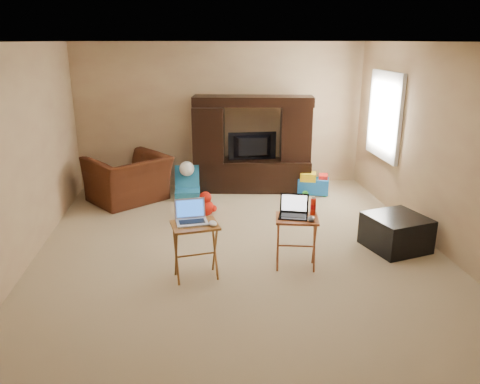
{
  "coord_description": "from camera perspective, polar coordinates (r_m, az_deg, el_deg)",
  "views": [
    {
      "loc": [
        -0.58,
        -5.44,
        2.52
      ],
      "look_at": [
        0.0,
        -0.2,
        0.8
      ],
      "focal_mm": 35.0,
      "sensor_mm": 36.0,
      "label": 1
    }
  ],
  "objects": [
    {
      "name": "water_bottle",
      "position": [
        5.39,
        8.89,
        -1.77
      ],
      "size": [
        0.06,
        0.06,
        0.19
      ],
      "primitive_type": "cylinder",
      "color": "red",
      "rests_on": "tray_table_right"
    },
    {
      "name": "ottoman",
      "position": [
        6.22,
        18.48,
        -4.68
      ],
      "size": [
        0.82,
        0.82,
        0.43
      ],
      "primitive_type": "cube",
      "rotation": [
        0.0,
        0.0,
        0.28
      ],
      "color": "black",
      "rests_on": "floor"
    },
    {
      "name": "window_frame",
      "position": [
        7.71,
        17.21,
        8.9
      ],
      "size": [
        0.06,
        1.14,
        1.34
      ],
      "primitive_type": "cube",
      "color": "white",
      "rests_on": "ground"
    },
    {
      "name": "wall_back",
      "position": [
        8.31,
        -2.26,
        9.25
      ],
      "size": [
        5.0,
        0.0,
        5.0
      ],
      "primitive_type": "plane",
      "rotation": [
        1.57,
        0.0,
        0.0
      ],
      "color": "tan",
      "rests_on": "ground"
    },
    {
      "name": "tray_table_right",
      "position": [
        5.42,
        6.85,
        -6.15
      ],
      "size": [
        0.53,
        0.46,
        0.62
      ],
      "primitive_type": "cube",
      "rotation": [
        0.0,
        0.0,
        -0.18
      ],
      "color": "#A04F26",
      "rests_on": "floor"
    },
    {
      "name": "wall_front",
      "position": [
        3.03,
        5.33,
        -6.75
      ],
      "size": [
        5.0,
        0.0,
        5.0
      ],
      "primitive_type": "plane",
      "rotation": [
        -1.57,
        0.0,
        0.0
      ],
      "color": "tan",
      "rests_on": "ground"
    },
    {
      "name": "push_toy",
      "position": [
        8.05,
        8.91,
        1.06
      ],
      "size": [
        0.61,
        0.5,
        0.39
      ],
      "primitive_type": null,
      "rotation": [
        0.0,
        0.0,
        -0.28
      ],
      "color": "blue",
      "rests_on": "floor"
    },
    {
      "name": "plush_toy",
      "position": [
        7.01,
        -4.22,
        -1.4
      ],
      "size": [
        0.34,
        0.28,
        0.38
      ],
      "primitive_type": null,
      "color": "red",
      "rests_on": "floor"
    },
    {
      "name": "floor",
      "position": [
        6.02,
        -0.21,
        -6.66
      ],
      "size": [
        5.5,
        5.5,
        0.0
      ],
      "primitive_type": "plane",
      "color": "tan",
      "rests_on": "ground"
    },
    {
      "name": "ceiling",
      "position": [
        5.47,
        -0.24,
        17.85
      ],
      "size": [
        5.5,
        5.5,
        0.0
      ],
      "primitive_type": "plane",
      "rotation": [
        3.14,
        0.0,
        0.0
      ],
      "color": "silver",
      "rests_on": "ground"
    },
    {
      "name": "child_rocker",
      "position": [
        7.78,
        -6.45,
        1.1
      ],
      "size": [
        0.42,
        0.48,
        0.54
      ],
      "primitive_type": null,
      "rotation": [
        0.0,
        0.0,
        -0.04
      ],
      "color": "#1B6897",
      "rests_on": "floor"
    },
    {
      "name": "laptop_left",
      "position": [
        5.03,
        -5.92,
        -2.54
      ],
      "size": [
        0.37,
        0.31,
        0.24
      ],
      "primitive_type": "cube",
      "rotation": [
        0.0,
        0.0,
        0.12
      ],
      "color": "#BBBBC0",
      "rests_on": "tray_table_left"
    },
    {
      "name": "laptop_right",
      "position": [
        5.27,
        6.55,
        -1.84
      ],
      "size": [
        0.38,
        0.35,
        0.24
      ],
      "primitive_type": "cube",
      "rotation": [
        0.0,
        0.0,
        -0.28
      ],
      "color": "black",
      "rests_on": "tray_table_right"
    },
    {
      "name": "mouse_right",
      "position": [
        5.22,
        8.67,
        -3.25
      ],
      "size": [
        0.11,
        0.14,
        0.05
      ],
      "primitive_type": "ellipsoid",
      "rotation": [
        0.0,
        0.0,
        -0.27
      ],
      "color": "#404045",
      "rests_on": "tray_table_right"
    },
    {
      "name": "television",
      "position": [
        8.01,
        1.59,
        5.52
      ],
      "size": [
        0.83,
        0.14,
        0.48
      ],
      "primitive_type": "imported",
      "rotation": [
        0.0,
        0.0,
        3.18
      ],
      "color": "black",
      "rests_on": "entertainment_center"
    },
    {
      "name": "tray_table_left",
      "position": [
        5.17,
        -5.42,
        -7.2
      ],
      "size": [
        0.55,
        0.47,
        0.64
      ],
      "primitive_type": "cube",
      "rotation": [
        0.0,
        0.0,
        0.18
      ],
      "color": "#975B24",
      "rests_on": "floor"
    },
    {
      "name": "entertainment_center",
      "position": [
        8.04,
        1.55,
        5.82
      ],
      "size": [
        2.05,
        0.77,
        1.63
      ],
      "primitive_type": "cube",
      "rotation": [
        0.0,
        0.0,
        -0.14
      ],
      "color": "black",
      "rests_on": "floor"
    },
    {
      "name": "recliner",
      "position": [
        7.79,
        -13.42,
        1.55
      ],
      "size": [
        1.53,
        1.5,
        0.75
      ],
      "primitive_type": "imported",
      "rotation": [
        0.0,
        0.0,
        3.79
      ],
      "color": "#44210E",
      "rests_on": "floor"
    },
    {
      "name": "wall_right",
      "position": [
        6.38,
        22.8,
        5.16
      ],
      "size": [
        0.0,
        5.5,
        5.5
      ],
      "primitive_type": "plane",
      "rotation": [
        1.57,
        0.0,
        -1.57
      ],
      "color": "tan",
      "rests_on": "ground"
    },
    {
      "name": "window_pane",
      "position": [
        7.71,
        17.35,
        8.9
      ],
      "size": [
        0.0,
        1.2,
        1.2
      ],
      "primitive_type": "plane",
      "rotation": [
        1.57,
        0.0,
        -1.57
      ],
      "color": "white",
      "rests_on": "ground"
    },
    {
      "name": "wall_left",
      "position": [
        5.91,
        -25.16,
        3.93
      ],
      "size": [
        0.0,
        5.5,
        5.5
      ],
      "primitive_type": "plane",
      "rotation": [
        1.57,
        0.0,
        1.57
      ],
      "color": "tan",
      "rests_on": "ground"
    },
    {
      "name": "mouse_left",
      "position": [
        4.98,
        -3.33,
        -3.86
      ],
      "size": [
        0.1,
        0.14,
        0.05
      ],
      "primitive_type": "ellipsoid",
      "rotation": [
        0.0,
        0.0,
        0.14
      ],
      "color": "silver",
      "rests_on": "tray_table_left"
    }
  ]
}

